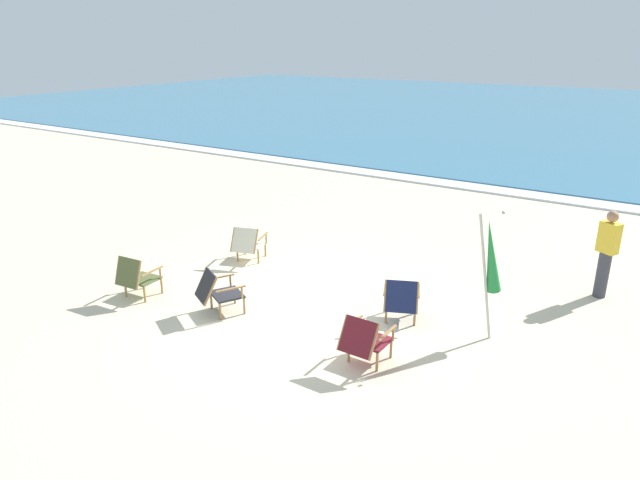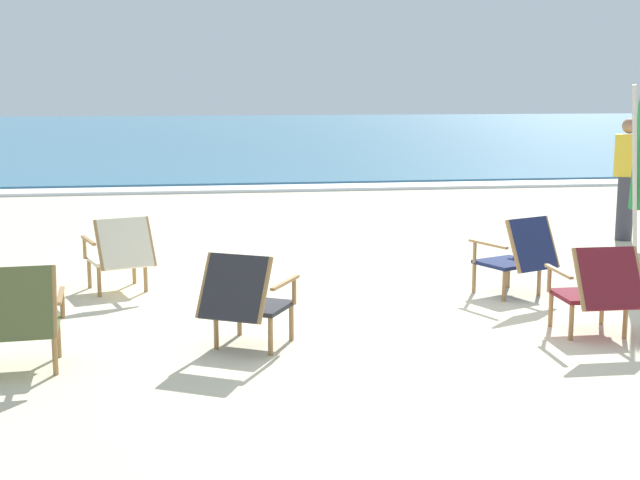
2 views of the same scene
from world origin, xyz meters
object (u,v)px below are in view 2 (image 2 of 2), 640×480
object	(u,v)px
beach_chair_front_right	(20,316)
beach_chair_back_right	(518,255)
person_near_chairs	(627,178)
beach_chair_back_left	(245,298)
umbrella_furled_green	(639,155)
beach_chair_front_left	(120,252)
beach_chair_far_center	(598,288)

from	to	relation	value
beach_chair_front_right	beach_chair_back_right	size ratio (longest dim) A/B	0.94
person_near_chairs	beach_chair_back_left	bearing A→B (deg)	-141.32
beach_chair_back_right	person_near_chairs	xyz separation A→B (m)	(2.61, 2.92, 0.41)
umbrella_furled_green	person_near_chairs	bearing A→B (deg)	64.35
beach_chair_back_right	umbrella_furled_green	distance (m)	1.64
beach_chair_front_left	beach_chair_back_left	size ratio (longest dim) A/B	0.98
beach_chair_front_left	umbrella_furled_green	size ratio (longest dim) A/B	0.43
beach_chair_back_left	person_near_chairs	bearing A→B (deg)	38.68
beach_chair_front_left	beach_chair_far_center	bearing A→B (deg)	-28.96
beach_chair_front_left	beach_chair_back_left	distance (m)	2.40
beach_chair_front_right	beach_chair_far_center	xyz separation A→B (m)	(4.53, 0.27, -0.01)
beach_chair_back_right	beach_chair_front_left	bearing A→B (deg)	169.06
beach_chair_front_left	person_near_chairs	size ratio (longest dim) A/B	0.56
beach_chair_far_center	umbrella_furled_green	xyz separation A→B (m)	(1.20, 1.69, 0.95)
beach_chair_back_right	person_near_chairs	world-z (taller)	person_near_chairs
umbrella_furled_green	beach_chair_front_left	bearing A→B (deg)	174.25
beach_chair_front_right	beach_chair_front_left	size ratio (longest dim) A/B	0.91
umbrella_furled_green	beach_chair_far_center	bearing A→B (deg)	-125.38
beach_chair_front_right	person_near_chairs	world-z (taller)	person_near_chairs
beach_chair_front_right	umbrella_furled_green	bearing A→B (deg)	18.86
beach_chair_front_left	umbrella_furled_green	distance (m)	5.30
umbrella_furled_green	person_near_chairs	distance (m)	3.04
beach_chair_back_right	umbrella_furled_green	bearing A→B (deg)	9.69
beach_chair_back_right	umbrella_furled_green	xyz separation A→B (m)	(1.32, 0.23, 0.95)
beach_chair_far_center	person_near_chairs	xyz separation A→B (m)	(2.49, 4.38, 0.42)
person_near_chairs	beach_chair_front_left	bearing A→B (deg)	-161.46
beach_chair_front_left	umbrella_furled_green	xyz separation A→B (m)	(5.19, -0.52, 0.95)
beach_chair_front_right	beach_chair_front_left	distance (m)	2.54
beach_chair_front_right	beach_chair_back_left	world-z (taller)	beach_chair_front_right
beach_chair_front_right	beach_chair_front_left	world-z (taller)	beach_chair_front_right
beach_chair_far_center	person_near_chairs	world-z (taller)	person_near_chairs
beach_chair_back_right	beach_chair_front_right	bearing A→B (deg)	-158.56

